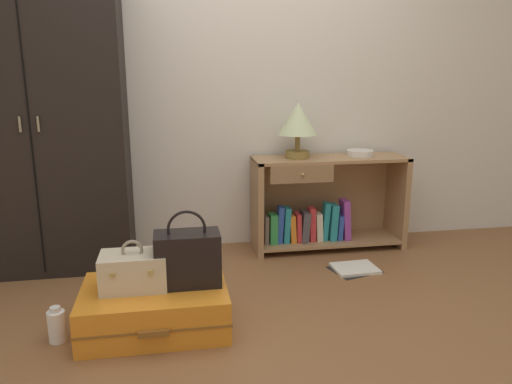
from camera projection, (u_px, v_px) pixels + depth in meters
ground_plane at (266, 344)px, 2.37m from camera, size 9.00×9.00×0.00m
back_wall at (226, 66)px, 3.49m from camera, size 6.40×0.10×2.60m
wardrobe at (39, 120)px, 3.09m from camera, size 1.05×0.47×1.94m
bookshelf at (322, 205)px, 3.61m from camera, size 1.10×0.36×0.67m
table_lamp at (298, 122)px, 3.43m from camera, size 0.27×0.27×0.38m
bowl at (360, 153)px, 3.57m from camera, size 0.19×0.19×0.04m
suitcase_large at (155, 307)px, 2.50m from camera, size 0.73×0.53×0.22m
train_case at (133, 271)px, 2.45m from camera, size 0.32×0.22×0.25m
handbag at (188, 258)px, 2.48m from camera, size 0.33×0.18×0.39m
bottle at (57, 326)px, 2.38m from camera, size 0.08×0.08×0.18m
open_book_on_floor at (355, 269)px, 3.25m from camera, size 0.35×0.31×0.02m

